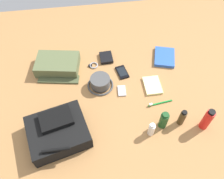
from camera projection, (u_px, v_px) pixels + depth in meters
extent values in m
cube|color=#A57341|center=(112.00, 94.00, 1.55)|extent=(2.64, 2.02, 0.02)
cube|color=black|center=(58.00, 132.00, 1.32)|extent=(0.38, 0.35, 0.10)
cube|color=black|center=(56.00, 119.00, 1.30)|extent=(0.20, 0.16, 0.03)
cylinder|color=black|center=(56.00, 150.00, 1.19)|extent=(0.15, 0.02, 0.02)
cube|color=#56603D|center=(58.00, 64.00, 1.64)|extent=(0.32, 0.24, 0.08)
cube|color=#454D30|center=(59.00, 79.00, 1.60)|extent=(0.29, 0.12, 0.01)
cylinder|color=#494949|center=(100.00, 82.00, 1.54)|extent=(0.13, 0.13, 0.07)
torus|color=#494949|center=(100.00, 85.00, 1.57)|extent=(0.18, 0.18, 0.01)
cylinder|color=red|center=(207.00, 120.00, 1.34)|extent=(0.05, 0.05, 0.16)
cylinder|color=black|center=(212.00, 112.00, 1.27)|extent=(0.04, 0.04, 0.01)
cylinder|color=#473319|center=(182.00, 118.00, 1.37)|extent=(0.04, 0.04, 0.11)
cylinder|color=black|center=(185.00, 113.00, 1.32)|extent=(0.03, 0.03, 0.01)
cylinder|color=#19471E|center=(164.00, 121.00, 1.36)|extent=(0.05, 0.05, 0.12)
cylinder|color=#19471E|center=(166.00, 115.00, 1.30)|extent=(0.04, 0.04, 0.01)
cylinder|color=white|center=(151.00, 130.00, 1.34)|extent=(0.04, 0.04, 0.09)
cylinder|color=white|center=(153.00, 125.00, 1.29)|extent=(0.03, 0.03, 0.01)
cube|color=blue|center=(164.00, 57.00, 1.72)|extent=(0.19, 0.22, 0.02)
cube|color=white|center=(164.00, 57.00, 1.72)|extent=(0.18, 0.21, 0.02)
cube|color=black|center=(122.00, 72.00, 1.64)|extent=(0.09, 0.13, 0.01)
cube|color=black|center=(122.00, 72.00, 1.64)|extent=(0.07, 0.09, 0.00)
cube|color=#B7B7BC|center=(122.00, 91.00, 1.55)|extent=(0.06, 0.09, 0.01)
cylinder|color=silver|center=(121.00, 89.00, 1.55)|extent=(0.03, 0.03, 0.00)
torus|color=#99999E|center=(94.00, 65.00, 1.68)|extent=(0.06, 0.06, 0.01)
cylinder|color=black|center=(90.00, 66.00, 1.68)|extent=(0.03, 0.03, 0.01)
cylinder|color=#198C33|center=(160.00, 103.00, 1.49)|extent=(0.16, 0.03, 0.01)
cube|color=white|center=(151.00, 104.00, 1.47)|extent=(0.02, 0.01, 0.01)
cube|color=black|center=(106.00, 58.00, 1.72)|extent=(0.09, 0.11, 0.02)
cube|color=beige|center=(152.00, 85.00, 1.57)|extent=(0.11, 0.15, 0.02)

